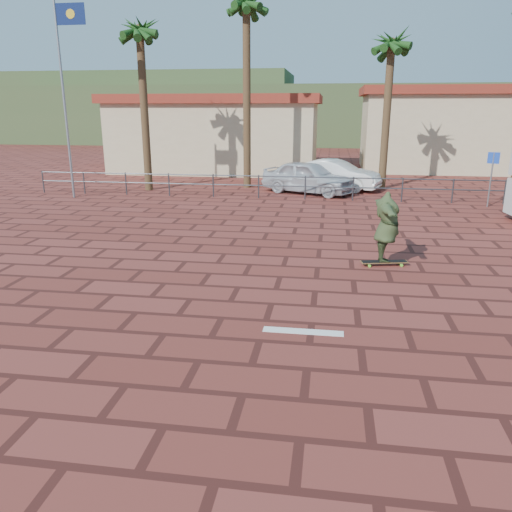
{
  "coord_description": "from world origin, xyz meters",
  "views": [
    {
      "loc": [
        1.07,
        -9.18,
        3.73
      ],
      "look_at": [
        -0.4,
        0.6,
        0.8
      ],
      "focal_mm": 35.0,
      "sensor_mm": 36.0,
      "label": 1
    }
  ],
  "objects": [
    {
      "name": "ground",
      "position": [
        0.0,
        0.0,
        0.0
      ],
      "size": [
        120.0,
        120.0,
        0.0
      ],
      "primitive_type": "plane",
      "color": "maroon",
      "rests_on": "ground"
    },
    {
      "name": "paint_stripe",
      "position": [
        0.7,
        -1.2,
        0.0
      ],
      "size": [
        1.4,
        0.22,
        0.01
      ],
      "primitive_type": "cube",
      "color": "white",
      "rests_on": "ground"
    },
    {
      "name": "guardrail",
      "position": [
        0.0,
        12.0,
        0.68
      ],
      "size": [
        24.06,
        0.06,
        1.0
      ],
      "color": "#47494F",
      "rests_on": "ground"
    },
    {
      "name": "flagpole",
      "position": [
        -9.87,
        11.0,
        4.64
      ],
      "size": [
        1.3,
        0.1,
        8.0
      ],
      "color": "gray",
      "rests_on": "ground"
    },
    {
      "name": "palm_far_left",
      "position": [
        -7.5,
        13.5,
        6.83
      ],
      "size": [
        2.4,
        2.4,
        8.25
      ],
      "color": "brown",
      "rests_on": "ground"
    },
    {
      "name": "palm_left",
      "position": [
        -3.0,
        15.0,
        7.95
      ],
      "size": [
        2.4,
        2.4,
        9.45
      ],
      "color": "brown",
      "rests_on": "ground"
    },
    {
      "name": "palm_center",
      "position": [
        3.5,
        15.5,
        6.36
      ],
      "size": [
        2.4,
        2.4,
        7.75
      ],
      "color": "brown",
      "rests_on": "ground"
    },
    {
      "name": "building_west",
      "position": [
        -6.0,
        22.0,
        2.28
      ],
      "size": [
        12.6,
        7.6,
        4.5
      ],
      "color": "beige",
      "rests_on": "ground"
    },
    {
      "name": "building_east",
      "position": [
        8.0,
        24.0,
        2.54
      ],
      "size": [
        10.6,
        6.6,
        5.0
      ],
      "color": "beige",
      "rests_on": "ground"
    },
    {
      "name": "hill_front",
      "position": [
        0.0,
        50.0,
        3.0
      ],
      "size": [
        70.0,
        18.0,
        6.0
      ],
      "primitive_type": "cube",
      "color": "#384C28",
      "rests_on": "ground"
    },
    {
      "name": "hill_back",
      "position": [
        -22.0,
        56.0,
        4.0
      ],
      "size": [
        35.0,
        14.0,
        8.0
      ],
      "primitive_type": "cube",
      "color": "#384C28",
      "rests_on": "ground"
    },
    {
      "name": "longboard",
      "position": [
        2.46,
        2.91,
        0.09
      ],
      "size": [
        1.18,
        0.49,
        0.11
      ],
      "rotation": [
        0.0,
        0.0,
        0.21
      ],
      "color": "olive",
      "rests_on": "ground"
    },
    {
      "name": "skateboarder",
      "position": [
        2.46,
        2.91,
        0.98
      ],
      "size": [
        0.74,
        2.16,
        1.73
      ],
      "primitive_type": "imported",
      "rotation": [
        0.0,
        0.0,
        1.65
      ],
      "color": "#354424",
      "rests_on": "longboard"
    },
    {
      "name": "car_silver",
      "position": [
        0.05,
        13.67,
        0.73
      ],
      "size": [
        4.61,
        3.37,
        1.46
      ],
      "primitive_type": "imported",
      "rotation": [
        0.0,
        0.0,
        1.14
      ],
      "color": "silver",
      "rests_on": "ground"
    },
    {
      "name": "car_white",
      "position": [
        1.24,
        14.94,
        0.7
      ],
      "size": [
        4.49,
        2.7,
        1.4
      ],
      "primitive_type": "imported",
      "rotation": [
        0.0,
        0.0,
        1.26
      ],
      "color": "white",
      "rests_on": "ground"
    },
    {
      "name": "street_sign",
      "position": [
        7.22,
        11.39,
        1.48
      ],
      "size": [
        0.42,
        0.18,
        2.12
      ],
      "rotation": [
        0.0,
        0.0,
        -0.34
      ],
      "color": "gray",
      "rests_on": "ground"
    }
  ]
}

